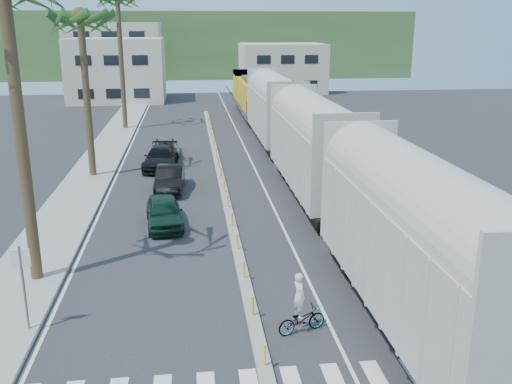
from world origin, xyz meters
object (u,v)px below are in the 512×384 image
car_lead (164,212)px  car_second (170,179)px  cyclist (301,314)px  street_sign (23,277)px

car_lead → car_second: (0.12, 6.33, 0.01)m
car_second → cyclist: size_ratio=2.20×
street_sign → car_lead: street_sign is taller
street_sign → car_lead: 10.70m
cyclist → car_second: bearing=-3.4°
car_lead → car_second: bearing=83.6°
car_second → car_lead: bearing=-88.3°
car_lead → car_second: size_ratio=0.97×
car_lead → cyclist: (4.76, -10.85, -0.08)m
street_sign → car_lead: bearing=67.9°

